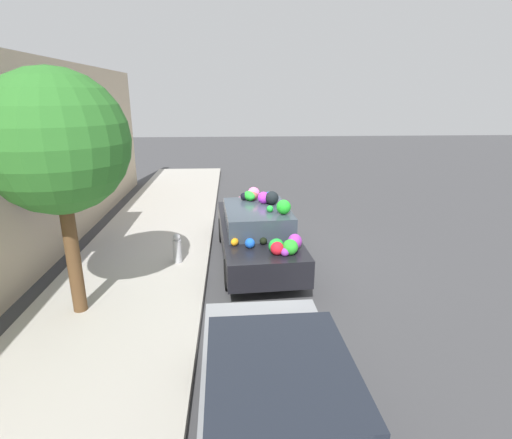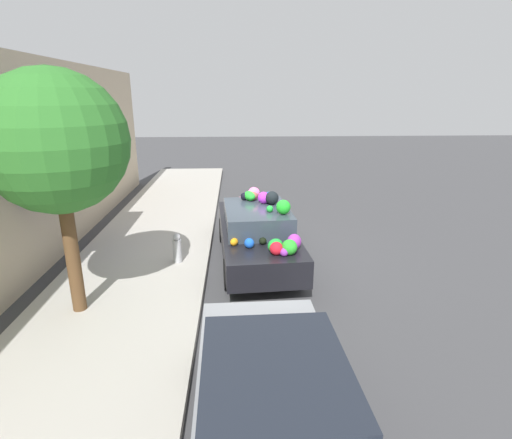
{
  "view_description": "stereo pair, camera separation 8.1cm",
  "coord_description": "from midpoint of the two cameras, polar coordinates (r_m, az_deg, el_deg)",
  "views": [
    {
      "loc": [
        -9.06,
        0.49,
        3.91
      ],
      "look_at": [
        0.0,
        -0.06,
        1.05
      ],
      "focal_mm": 28.0,
      "sensor_mm": 36.0,
      "label": 1
    },
    {
      "loc": [
        -9.07,
        0.41,
        3.91
      ],
      "look_at": [
        0.0,
        -0.06,
        1.05
      ],
      "focal_mm": 28.0,
      "sensor_mm": 36.0,
      "label": 2
    }
  ],
  "objects": [
    {
      "name": "fire_hydrant",
      "position": [
        9.45,
        -11.42,
        -4.04
      ],
      "size": [
        0.2,
        0.2,
        0.7
      ],
      "color": "#B2B2B7",
      "rests_on": "sidewalk_curb"
    },
    {
      "name": "sidewalk_curb",
      "position": [
        10.09,
        -16.15,
        -5.57
      ],
      "size": [
        24.0,
        3.2,
        0.15
      ],
      "color": "#B2ADA3",
      "rests_on": "ground"
    },
    {
      "name": "street_tree",
      "position": [
        7.26,
        -26.92,
        9.67
      ],
      "size": [
        2.33,
        2.33,
        4.19
      ],
      "color": "brown",
      "rests_on": "sidewalk_curb"
    },
    {
      "name": "art_car",
      "position": [
        9.57,
        -0.16,
        -1.69
      ],
      "size": [
        4.7,
        1.96,
        1.71
      ],
      "rotation": [
        0.0,
        0.0,
        0.07
      ],
      "color": "black",
      "rests_on": "ground"
    },
    {
      "name": "parked_car_plain",
      "position": [
        4.69,
        2.62,
        -25.63
      ],
      "size": [
        4.11,
        1.76,
        1.39
      ],
      "rotation": [
        0.0,
        0.0,
        0.02
      ],
      "color": "gray",
      "rests_on": "ground"
    },
    {
      "name": "building_facade",
      "position": [
        10.24,
        -29.5,
        6.55
      ],
      "size": [
        18.0,
        1.2,
        4.75
      ],
      "color": "#C6B293",
      "rests_on": "ground"
    },
    {
      "name": "ground_plane",
      "position": [
        9.88,
        -0.58,
        -5.82
      ],
      "size": [
        60.0,
        60.0,
        0.0
      ],
      "primitive_type": "plane",
      "color": "#424244"
    }
  ]
}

